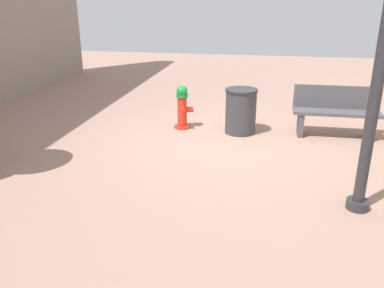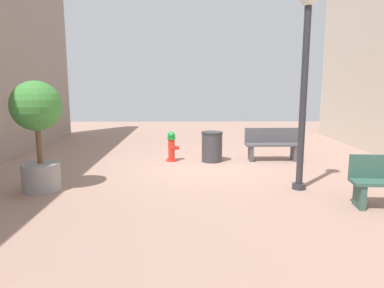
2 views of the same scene
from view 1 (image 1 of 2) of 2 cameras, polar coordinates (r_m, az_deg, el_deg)
ground_plane at (r=7.39m, az=3.74°, el=0.34°), size 23.40×23.40×0.00m
fire_hydrant at (r=8.04m, az=-1.38°, el=5.31°), size 0.39×0.41×0.87m
bench_near at (r=8.03m, az=19.93°, el=4.48°), size 1.60×0.45×0.95m
trash_bin at (r=7.80m, az=6.98°, el=4.71°), size 0.62×0.62×0.87m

